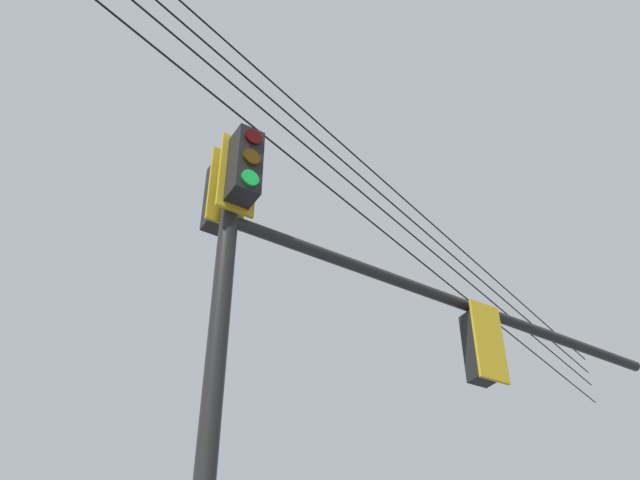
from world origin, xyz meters
The scene contains 2 objects.
signal_mast_assembly centered at (1.10, 1.93, 5.32)m, with size 1.29×6.66×7.45m.
overhead_wire_span centered at (0.74, 1.79, 8.57)m, with size 5.07×20.36×1.82m.
Camera 1 is at (6.48, -2.22, 1.46)m, focal length 41.81 mm.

